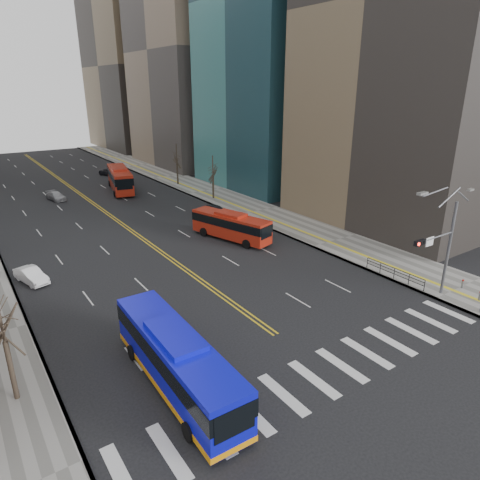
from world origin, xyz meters
name	(u,v)px	position (x,y,z in m)	size (l,w,h in m)	color
ground	(328,372)	(0.00, 0.00, 0.00)	(220.00, 220.00, 0.00)	black
sidewalk_right	(206,191)	(17.50, 45.00, 0.07)	(7.00, 130.00, 0.15)	slate
crosswalk	(328,372)	(0.00, 0.00, 0.01)	(26.70, 4.00, 0.01)	silver
centerline	(80,194)	(0.00, 55.00, 0.01)	(0.55, 100.00, 0.01)	gold
office_towers	(40,37)	(0.12, 68.51, 23.92)	(83.00, 134.00, 58.00)	gray
signal_mast	(440,243)	(13.77, 2.00, 4.86)	(5.37, 0.37, 9.39)	slate
pedestrian_railing	(394,272)	(14.30, 6.00, 0.82)	(0.06, 6.06, 1.02)	black
bollards	(474,295)	(16.27, -0.17, 0.55)	(2.87, 3.17, 0.78)	slate
street_trees	(59,196)	(-7.18, 34.55, 4.87)	(35.20, 47.20, 7.60)	#2E251C
blue_bus	(176,359)	(-8.13, 4.00, 1.88)	(3.05, 12.37, 3.58)	#0E11D7
red_bus_near	(231,225)	(8.16, 23.20, 1.77)	(4.98, 10.12, 3.17)	#B32413
red_bus_far	(120,178)	(6.22, 53.40, 2.13)	(5.49, 12.54, 3.85)	#B32413
car_white	(31,275)	(-12.50, 23.83, 0.66)	(1.40, 4.01, 1.32)	white
car_dark_mid	(216,210)	(11.98, 32.59, 0.65)	(1.54, 3.83, 1.30)	black
car_silver	(56,196)	(-4.02, 52.91, 0.61)	(1.72, 4.24, 1.23)	#98989D
car_dark_far	(111,172)	(8.99, 66.72, 0.64)	(2.13, 4.62, 1.29)	black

